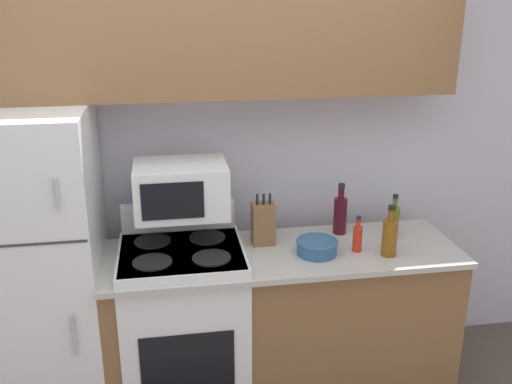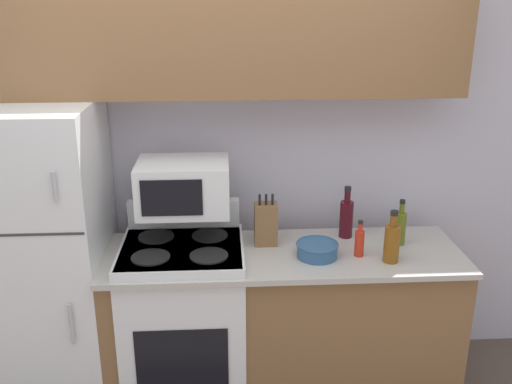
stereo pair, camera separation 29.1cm
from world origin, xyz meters
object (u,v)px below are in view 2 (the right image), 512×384
object	(u,v)px
bowl	(317,249)
bottle_olive_oil	(400,227)
bottle_whiskey	(392,242)
bottle_hot_sauce	(359,242)
stove	(185,321)
bottle_wine_red	(346,217)
refrigerator	(46,260)
knife_block	(266,224)
microwave	(183,186)

from	to	relation	value
bowl	bottle_olive_oil	bearing A→B (deg)	15.52
bottle_whiskey	bottle_hot_sauce	xyz separation A→B (m)	(-0.15, 0.08, -0.03)
bowl	bottle_whiskey	distance (m)	0.38
bottle_hot_sauce	bottle_olive_oil	bearing A→B (deg)	27.63
stove	bowl	size ratio (longest dim) A/B	4.93
bottle_olive_oil	bottle_hot_sauce	size ratio (longest dim) A/B	1.30
bottle_wine_red	bottle_hot_sauce	world-z (taller)	bottle_wine_red
bottle_wine_red	refrigerator	bearing A→B (deg)	-176.34
refrigerator	bottle_whiskey	world-z (taller)	refrigerator
bottle_whiskey	bottle_wine_red	world-z (taller)	bottle_wine_red
bowl	bottle_hot_sauce	world-z (taller)	bottle_hot_sauce
stove	knife_block	world-z (taller)	knife_block
refrigerator	stove	xyz separation A→B (m)	(0.74, -0.08, -0.36)
microwave	bottle_wine_red	size ratio (longest dim) A/B	1.60
bottle_olive_oil	stove	bearing A→B (deg)	-176.90
bottle_hot_sauce	stove	bearing A→B (deg)	175.71
bottle_whiskey	bottle_hot_sauce	bearing A→B (deg)	153.03
knife_block	bowl	distance (m)	0.32
stove	knife_block	distance (m)	0.71
microwave	knife_block	bearing A→B (deg)	1.54
knife_block	refrigerator	bearing A→B (deg)	-178.16
stove	bottle_hot_sauce	bearing A→B (deg)	-4.29
stove	bottle_olive_oil	world-z (taller)	bottle_olive_oil
knife_block	bottle_whiskey	xyz separation A→B (m)	(0.63, -0.26, -0.01)
microwave	bottle_wine_red	xyz separation A→B (m)	(0.90, 0.08, -0.23)
stove	bottle_olive_oil	distance (m)	1.30
refrigerator	microwave	world-z (taller)	refrigerator
stove	bowl	distance (m)	0.85
refrigerator	stove	world-z (taller)	refrigerator
microwave	bottle_olive_oil	xyz separation A→B (m)	(1.18, -0.04, -0.25)
microwave	bottle_wine_red	world-z (taller)	microwave
microwave	bottle_whiskey	bearing A→B (deg)	-13.11
knife_block	bottle_hot_sauce	world-z (taller)	knife_block
stove	bottle_olive_oil	bearing A→B (deg)	3.10
bottle_olive_oil	bowl	bearing A→B (deg)	-164.48
microwave	bottle_olive_oil	distance (m)	1.20
microwave	bottle_whiskey	world-z (taller)	microwave
refrigerator	microwave	distance (m)	0.85
stove	bottle_hot_sauce	world-z (taller)	stove
knife_block	bottle_whiskey	bearing A→B (deg)	-22.52
refrigerator	bottle_olive_oil	bearing A→B (deg)	-0.35
refrigerator	knife_block	bearing A→B (deg)	1.84
stove	bottle_wine_red	world-z (taller)	bottle_wine_red
stove	knife_block	xyz separation A→B (m)	(0.46, 0.11, 0.53)
stove	microwave	size ratio (longest dim) A/B	2.31
stove	bottle_whiskey	size ratio (longest dim) A/B	3.96
bottle_olive_oil	knife_block	bearing A→B (deg)	176.11
stove	knife_block	size ratio (longest dim) A/B	3.79
bottle_wine_red	microwave	bearing A→B (deg)	-174.98
bottle_olive_oil	bottle_hot_sauce	bearing A→B (deg)	-152.37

